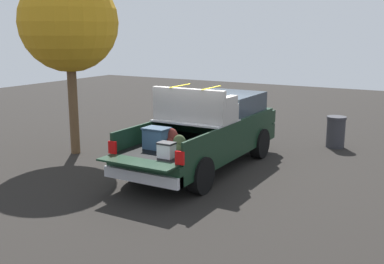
# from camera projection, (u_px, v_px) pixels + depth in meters

# --- Properties ---
(ground_plane) EXTENTS (40.00, 40.00, 0.00)m
(ground_plane) POSITION_uv_depth(u_px,v_px,m) (203.00, 168.00, 12.35)
(ground_plane) COLOR black
(pickup_truck) EXTENTS (6.05, 2.06, 2.23)m
(pickup_truck) POSITION_uv_depth(u_px,v_px,m) (210.00, 130.00, 12.45)
(pickup_truck) COLOR black
(pickup_truck) RESTS_ON ground_plane
(tree_background) EXTENTS (2.81, 2.81, 5.22)m
(tree_background) POSITION_uv_depth(u_px,v_px,m) (69.00, 23.00, 13.11)
(tree_background) COLOR brown
(tree_background) RESTS_ON ground_plane
(trash_can) EXTENTS (0.60, 0.60, 0.98)m
(trash_can) POSITION_uv_depth(u_px,v_px,m) (336.00, 132.00, 14.49)
(trash_can) COLOR #2D2D33
(trash_can) RESTS_ON ground_plane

